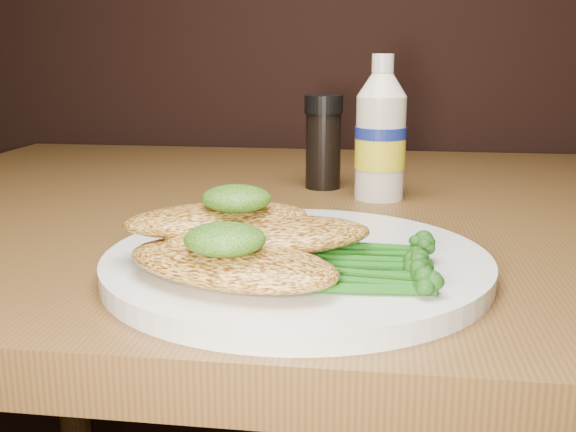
# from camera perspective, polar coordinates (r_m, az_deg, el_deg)

# --- Properties ---
(plate) EXTENTS (0.29, 0.29, 0.02)m
(plate) POSITION_cam_1_polar(r_m,az_deg,el_deg) (0.51, 0.75, -4.00)
(plate) COLOR silver
(plate) RESTS_ON dining_table
(chicken_front) EXTENTS (0.17, 0.13, 0.02)m
(chicken_front) POSITION_cam_1_polar(r_m,az_deg,el_deg) (0.45, -4.85, -4.00)
(chicken_front) COLOR gold
(chicken_front) RESTS_ON plate
(chicken_mid) EXTENTS (0.17, 0.12, 0.02)m
(chicken_mid) POSITION_cam_1_polar(r_m,az_deg,el_deg) (0.48, -1.58, -1.65)
(chicken_mid) COLOR gold
(chicken_mid) RESTS_ON plate
(chicken_back) EXTENTS (0.15, 0.12, 0.02)m
(chicken_back) POSITION_cam_1_polar(r_m,az_deg,el_deg) (0.50, -5.95, -0.28)
(chicken_back) COLOR gold
(chicken_back) RESTS_ON plate
(pesto_front) EXTENTS (0.06, 0.05, 0.02)m
(pesto_front) POSITION_cam_1_polar(r_m,az_deg,el_deg) (0.43, -5.37, -1.97)
(pesto_front) COLOR black
(pesto_front) RESTS_ON chicken_front
(pesto_back) EXTENTS (0.06, 0.05, 0.02)m
(pesto_back) POSITION_cam_1_polar(r_m,az_deg,el_deg) (0.49, -4.38, 1.49)
(pesto_back) COLOR black
(pesto_back) RESTS_ON chicken_back
(broccolini_bundle) EXTENTS (0.15, 0.12, 0.02)m
(broccolini_bundle) POSITION_cam_1_polar(r_m,az_deg,el_deg) (0.46, 5.90, -3.63)
(broccolini_bundle) COLOR #185612
(broccolini_bundle) RESTS_ON plate
(mayo_bottle) EXTENTS (0.07, 0.07, 0.16)m
(mayo_bottle) POSITION_cam_1_polar(r_m,az_deg,el_deg) (0.76, 7.85, 7.40)
(mayo_bottle) COLOR silver
(mayo_bottle) RESTS_ON dining_table
(pepper_grinder) EXTENTS (0.05, 0.05, 0.11)m
(pepper_grinder) POSITION_cam_1_polar(r_m,az_deg,el_deg) (0.81, 3.00, 6.26)
(pepper_grinder) COLOR black
(pepper_grinder) RESTS_ON dining_table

